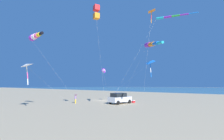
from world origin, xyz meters
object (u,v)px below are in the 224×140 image
Objects in this scene: kite_box_striped_overhead at (96,12)px; kite_delta_long_streamer_right at (27,66)px; kite_delta_checkered_midright at (150,62)px; kite_delta_small_distant at (151,11)px; person_adult_flyer at (116,95)px; kite_windsock_magenta_far_left at (151,44)px; kite_windsock_long_streamer_left at (104,71)px; kite_windsock_orange_high_right at (170,17)px; cooler_box at (133,102)px; kite_windsock_teal_far_right at (35,36)px; person_child_green_jacket at (75,98)px; parked_car at (120,98)px.

kite_delta_long_streamer_right is at bearing 127.61° from kite_box_striped_overhead.
kite_delta_checkered_midright is 10.65m from kite_delta_small_distant.
kite_delta_long_streamer_right is (-21.39, -3.01, 4.94)m from person_adult_flyer.
kite_windsock_magenta_far_left reaches higher than kite_delta_checkered_midright.
kite_windsock_magenta_far_left is at bearing -89.34° from kite_windsock_long_streamer_left.
kite_box_striped_overhead is at bearing 160.59° from kite_windsock_orange_high_right.
kite_windsock_teal_far_right is (-16.03, 4.79, 9.72)m from cooler_box.
kite_windsock_orange_high_right is 2.12× the size of kite_windsock_long_streamer_left.
kite_windsock_orange_high_right is at bearing -101.28° from kite_delta_checkered_midright.
person_adult_flyer is at bearing 61.57° from cooler_box.
kite_box_striped_overhead is 13.91m from kite_windsock_orange_high_right.
kite_box_striped_overhead is 0.98× the size of kite_delta_small_distant.
kite_windsock_magenta_far_left is 16.47m from kite_windsock_teal_far_right.
cooler_box is 10.56m from person_child_green_jacket.
kite_delta_small_distant is at bearing -121.82° from cooler_box.
person_adult_flyer is 21.85m from kite_delta_small_distant.
kite_windsock_magenta_far_left reaches higher than kite_windsock_long_streamer_left.
kite_delta_checkered_midright is 1.91× the size of kite_windsock_long_streamer_left.
parked_car is 5.92m from kite_windsock_long_streamer_left.
kite_windsock_teal_far_right is at bearing -164.58° from person_child_green_jacket.
kite_delta_long_streamer_right is (-5.93, 7.69, -7.14)m from kite_box_striped_overhead.
kite_delta_small_distant is (12.03, -11.24, 4.05)m from kite_windsock_teal_far_right.
kite_delta_small_distant is (12.65, -12.19, 8.09)m from kite_delta_long_streamer_right.
person_child_green_jacket is 15.35m from kite_box_striped_overhead.
person_child_green_jacket is at bearing 107.18° from kite_windsock_magenta_far_left.
kite_windsock_orange_high_right is at bearing -19.41° from kite_box_striped_overhead.
parked_car is at bearing 124.33° from kite_windsock_orange_high_right.
kite_delta_long_streamer_right reaches higher than person_child_green_jacket.
kite_delta_checkered_midright is (0.94, 4.73, -7.53)m from kite_windsock_orange_high_right.
person_child_green_jacket is 0.12× the size of kite_delta_small_distant.
kite_delta_long_streamer_right is at bearing -171.55° from person_child_green_jacket.
cooler_box is 8.28m from kite_delta_checkered_midright.
kite_box_striped_overhead reaches higher than person_adult_flyer.
kite_delta_checkered_midright is (6.93, 4.35, -1.50)m from kite_windsock_magenta_far_left.
cooler_box is 16.82m from kite_box_striped_overhead.
person_child_green_jacket is at bearing 105.81° from kite_delta_small_distant.
kite_windsock_orange_high_right is at bearing -71.05° from cooler_box.
parked_car is at bearing -133.82° from person_adult_flyer.
person_child_green_jacket is 16.07m from kite_windsock_magenta_far_left.
person_child_green_jacket is at bearing 141.22° from kite_delta_checkered_midright.
kite_windsock_magenta_far_left is 17.85m from kite_delta_long_streamer_right.
kite_windsock_teal_far_right is at bearing 138.34° from kite_windsock_magenta_far_left.
kite_windsock_teal_far_right is (-19.22, 6.58, 2.28)m from kite_delta_checkered_midright.
cooler_box is at bearing 10.33° from kite_box_striped_overhead.
kite_delta_checkered_midright reaches higher than cooler_box.
kite_box_striped_overhead is at bearing -51.76° from kite_windsock_teal_far_right.
kite_windsock_teal_far_right is (0.61, -0.95, 4.05)m from kite_delta_long_streamer_right.
cooler_box is at bearing -118.43° from person_adult_flyer.
kite_windsock_orange_high_right reaches higher than kite_windsock_teal_far_right.
kite_windsock_long_streamer_left reaches higher than kite_delta_long_streamer_right.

